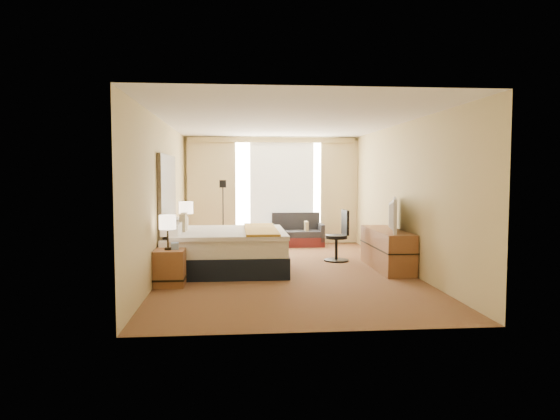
{
  "coord_description": "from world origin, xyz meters",
  "views": [
    {
      "loc": [
        -0.85,
        -8.67,
        1.68
      ],
      "look_at": [
        -0.06,
        0.4,
        1.04
      ],
      "focal_mm": 32.0,
      "sensor_mm": 36.0,
      "label": 1
    }
  ],
  "objects": [
    {
      "name": "nightstand_right",
      "position": [
        -1.87,
        1.45,
        0.28
      ],
      "size": [
        0.45,
        0.52,
        0.55
      ],
      "primitive_type": "cube",
      "color": "#915E34",
      "rests_on": "floor"
    },
    {
      "name": "desk_chair",
      "position": [
        1.14,
        0.87,
        0.44
      ],
      "size": [
        0.49,
        0.49,
        1.0
      ],
      "rotation": [
        0.0,
        0.0,
        0.07
      ],
      "color": "black",
      "rests_on": "floor"
    },
    {
      "name": "lamp_right",
      "position": [
        -1.87,
        1.47,
        1.01
      ],
      "size": [
        0.28,
        0.28,
        0.6
      ],
      "color": "black",
      "rests_on": "nightstand_right"
    },
    {
      "name": "lamp_left",
      "position": [
        -1.89,
        -1.09,
        0.96
      ],
      "size": [
        0.25,
        0.25,
        0.53
      ],
      "color": "black",
      "rests_on": "nightstand_left"
    },
    {
      "name": "bed",
      "position": [
        -1.06,
        0.08,
        0.37
      ],
      "size": [
        2.09,
        1.91,
        1.02
      ],
      "color": "black",
      "rests_on": "floor"
    },
    {
      "name": "tissue_box",
      "position": [
        -1.79,
        -1.04,
        0.6
      ],
      "size": [
        0.13,
        0.13,
        0.1
      ],
      "primitive_type": "cube",
      "rotation": [
        0.0,
        0.0,
        0.16
      ],
      "color": "#7E98C2",
      "rests_on": "nightstand_left"
    },
    {
      "name": "ceiling",
      "position": [
        0.0,
        0.0,
        2.6
      ],
      "size": [
        4.2,
        7.0,
        0.02
      ],
      "primitive_type": "cube",
      "color": "silver",
      "rests_on": "wall_back"
    },
    {
      "name": "nightstand_left",
      "position": [
        -1.87,
        -1.05,
        0.28
      ],
      "size": [
        0.45,
        0.52,
        0.55
      ],
      "primitive_type": "cube",
      "color": "#915E34",
      "rests_on": "floor"
    },
    {
      "name": "floor",
      "position": [
        0.0,
        0.0,
        0.0
      ],
      "size": [
        4.2,
        7.0,
        0.02
      ],
      "primitive_type": "cube",
      "color": "#521917",
      "rests_on": "ground"
    },
    {
      "name": "television",
      "position": [
        1.78,
        -0.24,
        0.99
      ],
      "size": [
        0.43,
        1.01,
        0.58
      ],
      "primitive_type": "imported",
      "rotation": [
        0.0,
        0.0,
        1.27
      ],
      "color": "black",
      "rests_on": "media_dresser"
    },
    {
      "name": "wall_left",
      "position": [
        -2.1,
        0.0,
        1.3
      ],
      "size": [
        0.02,
        7.0,
        2.6
      ],
      "primitive_type": "cube",
      "color": "#CCB67C",
      "rests_on": "ground"
    },
    {
      "name": "telephone",
      "position": [
        -1.77,
        1.51,
        0.59
      ],
      "size": [
        0.22,
        0.18,
        0.08
      ],
      "primitive_type": "cube",
      "rotation": [
        0.0,
        0.0,
        0.13
      ],
      "color": "black",
      "rests_on": "nightstand_right"
    },
    {
      "name": "wall_right",
      "position": [
        2.1,
        0.0,
        1.3
      ],
      "size": [
        0.02,
        7.0,
        2.6
      ],
      "primitive_type": "cube",
      "color": "#CCB67C",
      "rests_on": "ground"
    },
    {
      "name": "media_dresser",
      "position": [
        1.83,
        0.0,
        0.35
      ],
      "size": [
        0.5,
        1.8,
        0.7
      ],
      "primitive_type": "cube",
      "color": "#915E34",
      "rests_on": "floor"
    },
    {
      "name": "loveseat",
      "position": [
        0.57,
        3.04,
        0.26
      ],
      "size": [
        1.25,
        0.68,
        0.78
      ],
      "rotation": [
        0.0,
        0.0,
        -0.01
      ],
      "color": "#5B1A1A",
      "rests_on": "floor"
    },
    {
      "name": "wall_front",
      "position": [
        0.0,
        -3.5,
        1.3
      ],
      "size": [
        4.2,
        0.02,
        2.6
      ],
      "primitive_type": "cube",
      "color": "#CCB67C",
      "rests_on": "ground"
    },
    {
      "name": "window",
      "position": [
        0.25,
        3.47,
        1.32
      ],
      "size": [
        2.3,
        0.02,
        2.3
      ],
      "primitive_type": "cube",
      "color": "white",
      "rests_on": "wall_back"
    },
    {
      "name": "headboard",
      "position": [
        -2.06,
        0.2,
        1.28
      ],
      "size": [
        0.06,
        1.85,
        1.5
      ],
      "primitive_type": "cube",
      "color": "black",
      "rests_on": "wall_left"
    },
    {
      "name": "floor_lamp",
      "position": [
        -1.15,
        2.3,
        1.11
      ],
      "size": [
        0.2,
        0.2,
        1.57
      ],
      "color": "black",
      "rests_on": "floor"
    },
    {
      "name": "curtains",
      "position": [
        -0.0,
        3.39,
        1.41
      ],
      "size": [
        4.12,
        0.19,
        2.56
      ],
      "color": "beige",
      "rests_on": "floor"
    },
    {
      "name": "wall_back",
      "position": [
        0.0,
        3.5,
        1.3
      ],
      "size": [
        4.2,
        0.02,
        2.6
      ],
      "primitive_type": "cube",
      "color": "#CCB67C",
      "rests_on": "ground"
    }
  ]
}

